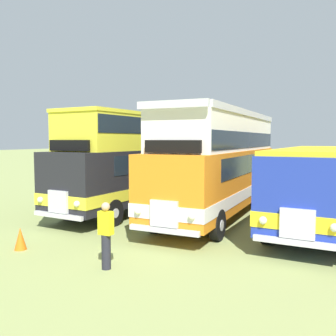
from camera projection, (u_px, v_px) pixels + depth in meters
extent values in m
cube|color=black|center=(138.00, 174.00, 17.43)|extent=(2.90, 10.12, 2.30)
cube|color=yellow|center=(138.00, 186.00, 17.48)|extent=(2.94, 10.16, 0.44)
cube|color=#19232D|center=(142.00, 161.00, 17.73)|extent=(2.83, 7.72, 0.76)
cube|color=#19232D|center=(60.00, 167.00, 13.07)|extent=(2.20, 0.19, 0.90)
cube|color=silver|center=(58.00, 202.00, 13.08)|extent=(0.90, 0.16, 0.80)
cube|color=silver|center=(58.00, 216.00, 13.09)|extent=(2.30, 0.23, 0.16)
sphere|color=#EAEACC|center=(77.00, 204.00, 12.63)|extent=(0.22, 0.22, 0.22)
sphere|color=#EAEACC|center=(40.00, 200.00, 13.51)|extent=(0.22, 0.22, 0.22)
cube|color=yellow|center=(140.00, 134.00, 17.50)|extent=(2.76, 9.22, 1.50)
cube|color=yellow|center=(140.00, 116.00, 17.43)|extent=(2.82, 9.32, 0.14)
cube|color=#19232D|center=(140.00, 127.00, 17.48)|extent=(2.80, 9.12, 0.68)
cube|color=black|center=(69.00, 145.00, 13.44)|extent=(1.90, 0.20, 0.40)
cylinder|color=black|center=(113.00, 213.00, 13.99)|extent=(0.32, 1.05, 1.04)
cylinder|color=silver|center=(116.00, 213.00, 13.92)|extent=(0.03, 0.36, 0.36)
cylinder|color=black|center=(68.00, 207.00, 15.12)|extent=(0.32, 1.05, 1.04)
cylinder|color=silver|center=(66.00, 207.00, 15.19)|extent=(0.03, 0.36, 0.36)
cylinder|color=black|center=(189.00, 191.00, 19.75)|extent=(0.32, 1.05, 1.04)
cylinder|color=silver|center=(191.00, 192.00, 19.68)|extent=(0.03, 0.36, 0.36)
cylinder|color=black|center=(153.00, 189.00, 20.88)|extent=(0.32, 1.05, 1.04)
cylinder|color=silver|center=(150.00, 188.00, 20.95)|extent=(0.03, 0.36, 0.36)
cube|color=orange|center=(220.00, 177.00, 15.93)|extent=(2.83, 11.10, 2.30)
cube|color=white|center=(220.00, 190.00, 15.98)|extent=(2.87, 11.14, 0.44)
cube|color=#19232D|center=(223.00, 162.00, 16.25)|extent=(2.79, 8.70, 0.76)
cube|color=#19232D|center=(166.00, 172.00, 10.97)|extent=(2.20, 0.17, 0.90)
cube|color=silver|center=(164.00, 214.00, 10.97)|extent=(0.90, 0.15, 0.80)
cube|color=silver|center=(164.00, 230.00, 10.98)|extent=(2.30, 0.21, 0.16)
sphere|color=#EAEACC|center=(192.00, 216.00, 10.58)|extent=(0.22, 0.22, 0.22)
sphere|color=#EAEACC|center=(138.00, 211.00, 11.34)|extent=(0.22, 0.22, 0.22)
cube|color=white|center=(222.00, 133.00, 16.01)|extent=(2.70, 10.19, 1.50)
cube|color=silver|center=(172.00, 104.00, 11.21)|extent=(2.40, 0.17, 0.24)
cube|color=silver|center=(247.00, 120.00, 20.06)|extent=(2.40, 0.17, 0.24)
cube|color=silver|center=(250.00, 114.00, 15.44)|extent=(0.40, 10.13, 0.24)
cube|color=silver|center=(197.00, 115.00, 16.46)|extent=(0.40, 10.13, 0.24)
cube|color=#19232D|center=(222.00, 140.00, 16.04)|extent=(2.74, 10.10, 0.64)
cube|color=black|center=(172.00, 147.00, 11.35)|extent=(1.90, 0.18, 0.40)
cylinder|color=black|center=(218.00, 225.00, 12.01)|extent=(0.31, 1.05, 1.04)
cylinder|color=silver|center=(222.00, 225.00, 11.95)|extent=(0.03, 0.36, 0.36)
cylinder|color=black|center=(155.00, 218.00, 12.99)|extent=(0.31, 1.05, 1.04)
cylinder|color=silver|center=(152.00, 218.00, 13.06)|extent=(0.03, 0.36, 0.36)
cylinder|color=black|center=(263.00, 194.00, 18.88)|extent=(0.31, 1.05, 1.04)
cylinder|color=silver|center=(266.00, 194.00, 18.82)|extent=(0.03, 0.36, 0.36)
cylinder|color=black|center=(220.00, 191.00, 19.86)|extent=(0.31, 1.05, 1.04)
cylinder|color=silver|center=(217.00, 191.00, 19.93)|extent=(0.03, 0.36, 0.36)
cube|color=#1E339E|center=(318.00, 182.00, 13.88)|extent=(2.64, 9.63, 2.30)
cube|color=yellow|center=(317.00, 198.00, 13.92)|extent=(2.68, 9.67, 0.44)
cube|color=#19232D|center=(319.00, 166.00, 14.18)|extent=(2.64, 7.23, 0.76)
cube|color=#19232D|center=(299.00, 176.00, 9.65)|extent=(2.20, 0.13, 0.90)
cube|color=silver|center=(297.00, 224.00, 9.65)|extent=(0.90, 0.13, 0.80)
cube|color=silver|center=(297.00, 243.00, 9.66)|extent=(2.30, 0.17, 0.16)
sphere|color=#EAEACC|center=(335.00, 228.00, 9.22)|extent=(0.22, 0.22, 0.22)
sphere|color=#EAEACC|center=(263.00, 220.00, 10.06)|extent=(0.22, 0.22, 0.22)
cube|color=yellow|center=(319.00, 150.00, 13.78)|extent=(2.60, 9.23, 0.14)
cylinder|color=black|center=(267.00, 227.00, 11.69)|extent=(0.30, 1.04, 1.04)
cylinder|color=silver|center=(262.00, 227.00, 11.76)|extent=(0.03, 0.36, 0.36)
cylinder|color=black|center=(297.00, 199.00, 17.15)|extent=(0.30, 1.04, 1.04)
cylinder|color=silver|center=(294.00, 199.00, 17.22)|extent=(0.03, 0.36, 0.36)
cone|color=orange|center=(20.00, 239.00, 11.03)|extent=(0.36, 0.36, 0.67)
cylinder|color=#23232D|center=(106.00, 252.00, 9.37)|extent=(0.24, 0.24, 0.90)
cube|color=yellow|center=(106.00, 223.00, 9.31)|extent=(0.36, 0.22, 0.60)
sphere|color=tan|center=(106.00, 207.00, 9.28)|extent=(0.22, 0.22, 0.22)
cylinder|color=#8C704C|center=(178.00, 175.00, 28.49)|extent=(0.08, 0.08, 1.05)
cylinder|color=#8C704C|center=(295.00, 181.00, 24.57)|extent=(0.08, 0.08, 1.05)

